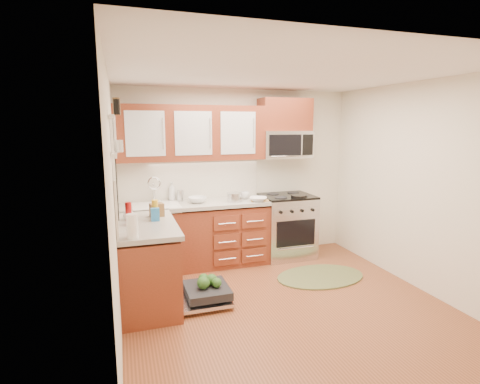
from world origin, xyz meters
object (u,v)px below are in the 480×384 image
object	(u,v)px
dishwasher	(204,294)
cup	(245,195)
upper_cabinets	(191,133)
stock_pot	(234,197)
skillet	(299,197)
paper_towel_roll	(132,226)
range	(286,226)
sink	(156,214)
microwave	(285,144)
rug	(320,276)
bowl_b	(197,200)
bowl_a	(258,199)
cutting_board	(260,200)

from	to	relation	value
dishwasher	cup	xyz separation A→B (m)	(0.88, 1.17, 0.88)
upper_cabinets	stock_pot	distance (m)	1.07
skillet	paper_towel_roll	size ratio (longest dim) A/B	0.96
range	paper_towel_roll	bearing A→B (deg)	-147.55
sink	paper_towel_roll	distance (m)	1.50
sink	microwave	bearing A→B (deg)	3.85
rug	bowl_b	xyz separation A→B (m)	(-1.45, 0.89, 0.95)
skillet	bowl_a	xyz separation A→B (m)	(-0.60, 0.07, -0.02)
range	rug	xyz separation A→B (m)	(0.09, -0.90, -0.46)
upper_cabinets	dishwasher	distance (m)	2.19
sink	skillet	bearing A→B (deg)	-6.86
dishwasher	rug	bearing A→B (deg)	8.11
rug	bowl_b	distance (m)	1.95
cutting_board	bowl_a	xyz separation A→B (m)	(-0.03, -0.02, 0.02)
bowl_b	range	bearing A→B (deg)	0.53
cutting_board	paper_towel_roll	size ratio (longest dim) A/B	1.07
skillet	bowl_b	distance (m)	1.45
upper_cabinets	stock_pot	xyz separation A→B (m)	(0.55, -0.25, -0.89)
dishwasher	stock_pot	xyz separation A→B (m)	(0.68, 1.03, 0.89)
rug	cutting_board	world-z (taller)	cutting_board
skillet	stock_pot	size ratio (longest dim) A/B	1.06
rug	bowl_a	world-z (taller)	bowl_a
cutting_board	bowl_a	distance (m)	0.04
skillet	stock_pot	distance (m)	0.93
sink	bowl_b	bearing A→B (deg)	-0.27
microwave	cup	size ratio (longest dim) A/B	5.57
sink	rug	xyz separation A→B (m)	(2.02, -0.89, -0.79)
skillet	paper_towel_roll	distance (m)	2.64
range	skillet	world-z (taller)	skillet
microwave	sink	distance (m)	2.13
sink	paper_towel_roll	size ratio (longest dim) A/B	2.65
skillet	stock_pot	xyz separation A→B (m)	(-0.92, 0.15, 0.02)
microwave	rug	world-z (taller)	microwave
range	skillet	size ratio (longest dim) A/B	4.24
range	bowl_b	size ratio (longest dim) A/B	3.77
stock_pot	range	bearing A→B (deg)	6.68
skillet	microwave	bearing A→B (deg)	100.06
cutting_board	sink	bearing A→B (deg)	173.97
stock_pot	cup	distance (m)	0.25
microwave	paper_towel_roll	bearing A→B (deg)	-145.45
dishwasher	bowl_b	distance (m)	1.42
dishwasher	bowl_b	xyz separation A→B (m)	(0.17, 1.12, 0.86)
microwave	skillet	distance (m)	0.82
sink	stock_pot	bearing A→B (deg)	-4.81
dishwasher	bowl_b	world-z (taller)	bowl_b
upper_cabinets	cup	bearing A→B (deg)	-7.65
cutting_board	paper_towel_roll	xyz separation A→B (m)	(-1.78, -1.29, 0.11)
range	bowl_b	distance (m)	1.45
rug	skillet	bearing A→B (deg)	91.90
dishwasher	bowl_a	distance (m)	1.63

